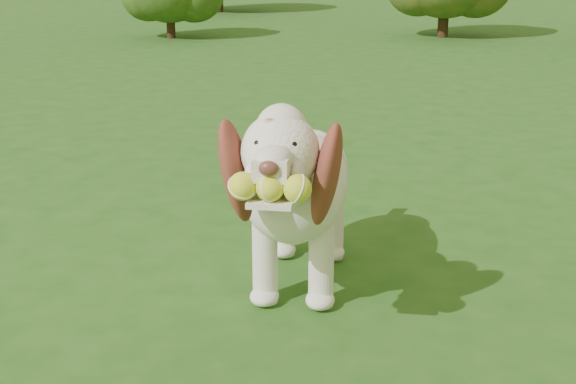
% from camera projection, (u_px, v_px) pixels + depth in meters
% --- Properties ---
extents(ground, '(80.00, 80.00, 0.00)m').
position_uv_depth(ground, '(250.00, 324.00, 3.08)').
color(ground, '#1E4C15').
rests_on(ground, ground).
extents(dog, '(0.70, 1.34, 0.88)m').
position_uv_depth(dog, '(298.00, 182.00, 3.23)').
color(dog, white).
rests_on(dog, ground).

